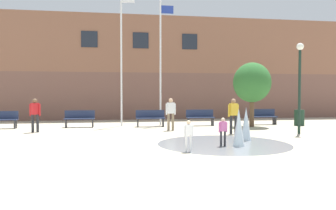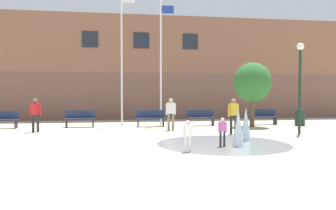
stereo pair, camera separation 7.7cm
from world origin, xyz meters
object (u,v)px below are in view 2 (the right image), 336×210
Objects in this scene: park_bench_near_trashcan at (263,116)px; teen_by_trashcan at (171,112)px; trash_can at (300,118)px; park_bench_far_left at (2,119)px; adult_in_red at (35,112)px; lamp_post_right_lane at (300,75)px; adult_near_bench at (233,113)px; flagpole_right at (161,58)px; child_with_pink_shirt at (222,130)px; park_bench_left_of_flagpoles at (80,118)px; park_bench_center at (201,117)px; child_in_fountain at (188,133)px; park_bench_under_left_flagpole at (151,118)px; flagpole_left at (122,53)px; street_tree_near_building at (252,83)px.

teen_by_trashcan reaches higher than park_bench_near_trashcan.
teen_by_trashcan is 7.83m from trash_can.
adult_in_red is at bearing -43.37° from park_bench_far_left.
park_bench_far_left is 1.78× the size of trash_can.
park_bench_far_left is 14.93m from lamp_post_right_lane.
adult_near_bench and teen_by_trashcan have the same top height.
flagpole_right reaches higher than adult_in_red.
adult_in_red reaches higher than child_with_pink_shirt.
flagpole_right is at bearing 5.28° from park_bench_left_of_flagpoles.
adult_near_bench is (7.17, -4.19, 0.45)m from park_bench_left_of_flagpoles.
park_bench_center is at bearing -178.92° from park_bench_near_trashcan.
adult_in_red is (-8.96, 2.06, 0.00)m from adult_near_bench.
flagpole_right is 8.06× the size of trash_can.
adult_near_bench is (2.97, 4.15, 0.35)m from child_in_fountain.
flagpole_left reaches higher than park_bench_under_left_flagpole.
trash_can is at bearing 59.23° from lamp_post_right_lane.
flagpole_left is at bearing 10.31° from park_bench_left_of_flagpoles.
park_bench_under_left_flagpole is at bearing -3.23° from park_bench_left_of_flagpoles.
street_tree_near_building reaches higher than trash_can.
flagpole_right reaches higher than park_bench_under_left_flagpole.
flagpole_right reaches higher than park_bench_near_trashcan.
adult_near_bench is 3.45m from lamp_post_right_lane.
adult_in_red is at bearing -166.50° from park_bench_center.
adult_in_red is at bearing -148.04° from flagpole_left.
adult_in_red is at bearing -130.05° from park_bench_left_of_flagpoles.
park_bench_left_of_flagpoles is at bearing 155.88° from lamp_post_right_lane.
adult_in_red is 14.17m from trash_can.
park_bench_center is 1.00× the size of park_bench_near_trashcan.
park_bench_near_trashcan is 1.01× the size of adult_in_red.
park_bench_left_of_flagpoles is 8.32m from adult_near_bench.
park_bench_near_trashcan is at bearing 1.70° from park_bench_under_left_flagpole.
teen_by_trashcan reaches higher than park_bench_center.
park_bench_far_left is 3.00m from adult_in_red.
park_bench_center is 1.62× the size of child_in_fountain.
child_with_pink_shirt is 9.24m from flagpole_left.
park_bench_far_left is 11.85m from adult_near_bench.
park_bench_far_left is at bearing -179.97° from park_bench_center.
park_bench_under_left_flagpole is at bearing 80.41° from child_with_pink_shirt.
child_with_pink_shirt reaches higher than park_bench_left_of_flagpoles.
trash_can is 3.58m from street_tree_near_building.
park_bench_center is 3.07m from teen_by_trashcan.
child_with_pink_shirt is 9.12m from adult_in_red.
flagpole_left is (-3.32, 7.86, 3.55)m from child_with_pink_shirt.
park_bench_near_trashcan is 5.04m from lamp_post_right_lane.
park_bench_left_of_flagpoles is 0.21× the size of flagpole_left.
park_bench_under_left_flagpole is at bearing 145.59° from lamp_post_right_lane.
adult_in_red and teen_by_trashcan have the same top height.
park_bench_far_left is 10.64m from park_bench_center.
street_tree_near_building is at bearing -17.87° from flagpole_right.
street_tree_near_building reaches higher than child_in_fountain.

